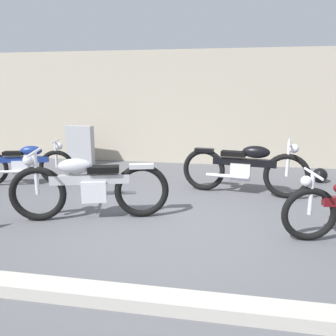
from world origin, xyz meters
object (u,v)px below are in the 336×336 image
object	(u,v)px
motorcycle_blue	(24,164)
helmet	(320,175)
motorcycle_black	(245,168)
stone_marker	(80,145)
motorcycle_silver	(89,186)

from	to	relation	value
motorcycle_blue	helmet	bearing A→B (deg)	-1.40
motorcycle_black	stone_marker	bearing A→B (deg)	164.45
helmet	motorcycle_silver	distance (m)	4.60
stone_marker	motorcycle_blue	distance (m)	1.95
motorcycle_blue	motorcycle_black	bearing A→B (deg)	-11.55
stone_marker	motorcycle_black	xyz separation A→B (m)	(3.87, -1.79, -0.00)
stone_marker	helmet	size ratio (longest dim) A/B	3.31
motorcycle_silver	motorcycle_black	xyz separation A→B (m)	(2.22, 1.58, -0.01)
stone_marker	motorcycle_silver	xyz separation A→B (m)	(1.65, -3.38, 0.00)
stone_marker	motorcycle_silver	world-z (taller)	motorcycle_silver
stone_marker	motorcycle_silver	bearing A→B (deg)	-64.01
motorcycle_silver	motorcycle_black	size ratio (longest dim) A/B	0.99
stone_marker	motorcycle_blue	size ratio (longest dim) A/B	0.50
motorcycle_silver	motorcycle_blue	size ratio (longest dim) A/B	1.14
motorcycle_black	motorcycle_blue	distance (m)	4.15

